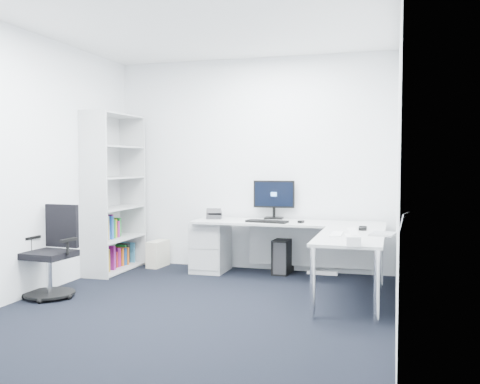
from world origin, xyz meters
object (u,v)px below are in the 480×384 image
(task_chair, at_px, (49,252))
(monitor, at_px, (274,199))
(l_desk, at_px, (282,254))
(bookshelf, at_px, (114,193))
(laptop, at_px, (383,223))

(task_chair, bearing_deg, monitor, 50.18)
(monitor, bearing_deg, task_chair, -138.57)
(l_desk, relative_size, monitor, 4.39)
(bookshelf, relative_size, monitor, 3.84)
(bookshelf, distance_m, monitor, 2.02)
(laptop, bearing_deg, task_chair, -155.68)
(bookshelf, xyz_separation_m, laptop, (3.30, -0.61, -0.21))
(bookshelf, distance_m, laptop, 3.36)
(task_chair, bearing_deg, laptop, 18.16)
(l_desk, distance_m, bookshelf, 2.27)
(monitor, xyz_separation_m, laptop, (1.35, -1.15, -0.13))
(bookshelf, distance_m, task_chair, 1.48)
(bookshelf, relative_size, task_chair, 2.13)
(bookshelf, bearing_deg, task_chair, -88.16)
(l_desk, relative_size, laptop, 6.97)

